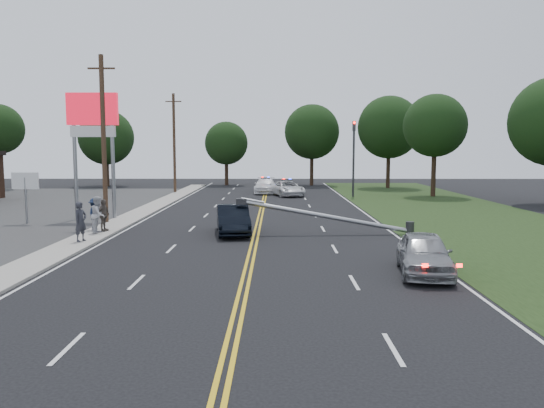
{
  "coord_description": "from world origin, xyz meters",
  "views": [
    {
      "loc": [
        1.03,
        -19.6,
        4.53
      ],
      "look_at": [
        0.85,
        7.34,
        1.7
      ],
      "focal_mm": 35.0,
      "sensor_mm": 36.0,
      "label": 1
    }
  ],
  "objects_px": {
    "fallen_streetlight": "(336,218)",
    "utility_pole_far": "(174,143)",
    "emergency_b": "(265,186)",
    "small_sign": "(25,185)",
    "crashed_sedan": "(233,220)",
    "bystander_c": "(95,214)",
    "waiting_sedan": "(424,253)",
    "utility_pole_mid": "(104,139)",
    "pylon_sign": "(93,125)",
    "emergency_a": "(287,188)",
    "bystander_a": "(81,222)",
    "bystander_d": "(103,215)",
    "traffic_signal": "(354,152)",
    "bystander_b": "(98,215)"
  },
  "relations": [
    {
      "from": "small_sign",
      "to": "emergency_a",
      "type": "distance_m",
      "value": 24.98
    },
    {
      "from": "utility_pole_far",
      "to": "crashed_sedan",
      "type": "bearing_deg",
      "value": -72.82
    },
    {
      "from": "waiting_sedan",
      "to": "bystander_d",
      "type": "bearing_deg",
      "value": 156.69
    },
    {
      "from": "crashed_sedan",
      "to": "bystander_d",
      "type": "distance_m",
      "value": 6.95
    },
    {
      "from": "fallen_streetlight",
      "to": "bystander_b",
      "type": "bearing_deg",
      "value": -179.31
    },
    {
      "from": "bystander_d",
      "to": "emergency_a",
      "type": "bearing_deg",
      "value": -8.79
    },
    {
      "from": "pylon_sign",
      "to": "fallen_streetlight",
      "type": "height_order",
      "value": "pylon_sign"
    },
    {
      "from": "utility_pole_mid",
      "to": "utility_pole_far",
      "type": "height_order",
      "value": "same"
    },
    {
      "from": "crashed_sedan",
      "to": "waiting_sedan",
      "type": "xyz_separation_m",
      "value": [
        7.64,
        -8.98,
        -0.02
      ]
    },
    {
      "from": "utility_pole_far",
      "to": "emergency_a",
      "type": "bearing_deg",
      "value": -14.76
    },
    {
      "from": "utility_pole_mid",
      "to": "emergency_b",
      "type": "distance_m",
      "value": 24.18
    },
    {
      "from": "utility_pole_far",
      "to": "bystander_c",
      "type": "height_order",
      "value": "utility_pole_far"
    },
    {
      "from": "bystander_c",
      "to": "bystander_a",
      "type": "bearing_deg",
      "value": -174.68
    },
    {
      "from": "bystander_a",
      "to": "fallen_streetlight",
      "type": "bearing_deg",
      "value": -53.87
    },
    {
      "from": "emergency_a",
      "to": "bystander_a",
      "type": "relative_size",
      "value": 2.68
    },
    {
      "from": "fallen_streetlight",
      "to": "utility_pole_far",
      "type": "xyz_separation_m",
      "value": [
        -13.39,
        26.0,
        4.17
      ]
    },
    {
      "from": "small_sign",
      "to": "utility_pole_far",
      "type": "bearing_deg",
      "value": 77.69
    },
    {
      "from": "traffic_signal",
      "to": "bystander_a",
      "type": "relative_size",
      "value": 3.71
    },
    {
      "from": "waiting_sedan",
      "to": "utility_pole_mid",
      "type": "bearing_deg",
      "value": 149.58
    },
    {
      "from": "traffic_signal",
      "to": "bystander_a",
      "type": "xyz_separation_m",
      "value": [
        -16.55,
        -24.71,
        -3.14
      ]
    },
    {
      "from": "small_sign",
      "to": "emergency_a",
      "type": "relative_size",
      "value": 0.61
    },
    {
      "from": "pylon_sign",
      "to": "waiting_sedan",
      "type": "relative_size",
      "value": 1.81
    },
    {
      "from": "emergency_a",
      "to": "bystander_a",
      "type": "bearing_deg",
      "value": -130.08
    },
    {
      "from": "crashed_sedan",
      "to": "bystander_b",
      "type": "height_order",
      "value": "bystander_b"
    },
    {
      "from": "bystander_c",
      "to": "pylon_sign",
      "type": "bearing_deg",
      "value": 14.9
    },
    {
      "from": "traffic_signal",
      "to": "bystander_d",
      "type": "height_order",
      "value": "traffic_signal"
    },
    {
      "from": "emergency_a",
      "to": "bystander_b",
      "type": "height_order",
      "value": "bystander_b"
    },
    {
      "from": "emergency_b",
      "to": "small_sign",
      "type": "bearing_deg",
      "value": -121.72
    },
    {
      "from": "pylon_sign",
      "to": "bystander_c",
      "type": "bearing_deg",
      "value": -71.7
    },
    {
      "from": "bystander_b",
      "to": "bystander_d",
      "type": "relative_size",
      "value": 1.12
    },
    {
      "from": "waiting_sedan",
      "to": "bystander_b",
      "type": "relative_size",
      "value": 2.3
    },
    {
      "from": "pylon_sign",
      "to": "utility_pole_mid",
      "type": "distance_m",
      "value": 2.55
    },
    {
      "from": "small_sign",
      "to": "utility_pole_far",
      "type": "xyz_separation_m",
      "value": [
        4.8,
        22.0,
        2.75
      ]
    },
    {
      "from": "bystander_c",
      "to": "utility_pole_far",
      "type": "bearing_deg",
      "value": -2.48
    },
    {
      "from": "traffic_signal",
      "to": "waiting_sedan",
      "type": "xyz_separation_m",
      "value": [
        -1.9,
        -30.72,
        -3.45
      ]
    },
    {
      "from": "pylon_sign",
      "to": "small_sign",
      "type": "relative_size",
      "value": 2.58
    },
    {
      "from": "traffic_signal",
      "to": "utility_pole_far",
      "type": "relative_size",
      "value": 0.7
    },
    {
      "from": "small_sign",
      "to": "emergency_b",
      "type": "relative_size",
      "value": 0.59
    },
    {
      "from": "bystander_b",
      "to": "crashed_sedan",
      "type": "bearing_deg",
      "value": -89.29
    },
    {
      "from": "pylon_sign",
      "to": "bystander_a",
      "type": "distance_m",
      "value": 10.26
    },
    {
      "from": "utility_pole_far",
      "to": "bystander_b",
      "type": "bearing_deg",
      "value": -87.95
    },
    {
      "from": "utility_pole_mid",
      "to": "crashed_sedan",
      "type": "distance_m",
      "value": 9.8
    },
    {
      "from": "emergency_a",
      "to": "bystander_c",
      "type": "xyz_separation_m",
      "value": [
        -10.9,
        -22.18,
        0.28
      ]
    },
    {
      "from": "fallen_streetlight",
      "to": "crashed_sedan",
      "type": "height_order",
      "value": "fallen_streetlight"
    },
    {
      "from": "traffic_signal",
      "to": "bystander_b",
      "type": "height_order",
      "value": "traffic_signal"
    },
    {
      "from": "small_sign",
      "to": "bystander_b",
      "type": "xyz_separation_m",
      "value": [
        5.73,
        -4.15,
        -1.25
      ]
    },
    {
      "from": "waiting_sedan",
      "to": "emergency_b",
      "type": "height_order",
      "value": "emergency_b"
    },
    {
      "from": "traffic_signal",
      "to": "small_sign",
      "type": "bearing_deg",
      "value": -141.1
    },
    {
      "from": "small_sign",
      "to": "bystander_b",
      "type": "bearing_deg",
      "value": -35.89
    },
    {
      "from": "crashed_sedan",
      "to": "emergency_b",
      "type": "xyz_separation_m",
      "value": [
        1.23,
        25.69,
        -0.0
      ]
    }
  ]
}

